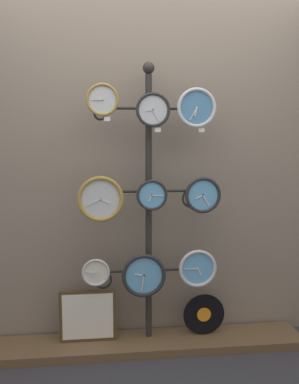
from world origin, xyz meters
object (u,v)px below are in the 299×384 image
(picture_frame, at_px, (88,316))
(clock_top_right, at_px, (197,108))
(clock_bottom_left, at_px, (96,272))
(clock_bottom_right, at_px, (198,268))
(display_stand, at_px, (149,253))
(clock_top_center, at_px, (153,110))
(clock_middle_center, at_px, (152,195))
(clock_bottom_center, at_px, (144,275))
(clock_top_left, at_px, (102,100))
(clock_middle_right, at_px, (203,195))
(vinyl_record, at_px, (204,314))
(clock_middle_left, at_px, (101,199))

(picture_frame, bearing_deg, clock_top_right, -4.92)
(clock_bottom_left, height_order, clock_bottom_right, clock_bottom_right)
(display_stand, relative_size, clock_top_center, 8.65)
(clock_top_right, relative_size, clock_middle_center, 1.25)
(clock_bottom_left, height_order, clock_bottom_center, clock_bottom_center)
(clock_middle_center, xyz_separation_m, clock_bottom_left, (-0.39, 0.01, -0.53))
(clock_top_left, bearing_deg, picture_frame, 151.04)
(clock_middle_right, distance_m, clock_bottom_right, 0.51)
(display_stand, height_order, vinyl_record, display_stand)
(clock_top_right, distance_m, clock_bottom_right, 1.09)
(clock_top_left, distance_m, picture_frame, 1.49)
(picture_frame, bearing_deg, vinyl_record, 0.39)
(clock_middle_right, height_order, vinyl_record, clock_middle_right)
(clock_bottom_right, bearing_deg, clock_top_left, 178.66)
(clock_bottom_center, distance_m, clock_bottom_right, 0.38)
(clock_bottom_left, bearing_deg, clock_top_right, -2.24)
(clock_bottom_center, bearing_deg, clock_middle_center, 16.64)
(clock_top_center, xyz_separation_m, clock_top_right, (0.29, 0.00, 0.02))
(clock_top_right, xyz_separation_m, vinyl_record, (0.09, 0.07, -1.47))
(clock_top_right, xyz_separation_m, clock_middle_left, (-0.64, -0.02, -0.60))
(clock_middle_center, height_order, clock_bottom_center, clock_middle_center)
(clock_top_left, relative_size, clock_bottom_center, 0.70)
(clock_bottom_center, xyz_separation_m, clock_bottom_right, (0.37, -0.02, 0.04))
(clock_bottom_right, bearing_deg, vinyl_record, 50.53)
(clock_top_right, bearing_deg, display_stand, 162.28)
(display_stand, bearing_deg, clock_middle_right, -12.46)
(vinyl_record, bearing_deg, clock_top_right, -142.33)
(clock_bottom_left, xyz_separation_m, picture_frame, (-0.06, 0.04, -0.32))
(clock_top_center, xyz_separation_m, clock_bottom_center, (-0.06, 0.01, -1.12))
(clock_middle_left, xyz_separation_m, clock_middle_center, (0.35, 0.04, 0.01))
(clock_top_center, height_order, clock_bottom_right, clock_top_center)
(clock_middle_right, xyz_separation_m, vinyl_record, (0.03, 0.05, -0.88))
(vinyl_record, relative_size, picture_frame, 0.77)
(display_stand, xyz_separation_m, clock_middle_center, (0.01, -0.08, 0.42))
(display_stand, xyz_separation_m, clock_middle_right, (0.37, -0.08, 0.41))
(clock_top_right, height_order, clock_middle_left, clock_top_right)
(clock_top_left, height_order, clock_middle_right, clock_top_left)
(clock_middle_right, distance_m, vinyl_record, 0.88)
(clock_bottom_left, distance_m, picture_frame, 0.33)
(clock_top_left, bearing_deg, clock_top_right, 0.20)
(clock_top_left, distance_m, clock_bottom_right, 1.31)
(clock_top_center, bearing_deg, clock_top_right, 0.55)
(clock_top_center, xyz_separation_m, clock_middle_center, (-0.00, 0.02, -0.57))
(clock_top_center, distance_m, clock_middle_left, 0.68)
(clock_middle_right, height_order, clock_bottom_left, clock_middle_right)
(clock_bottom_left, bearing_deg, clock_bottom_center, -4.10)
(clock_top_right, xyz_separation_m, clock_bottom_left, (-0.68, 0.03, -1.11))
(clock_top_center, relative_size, clock_middle_center, 1.08)
(clock_top_center, distance_m, clock_bottom_center, 1.12)
(clock_bottom_left, distance_m, vinyl_record, 0.85)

